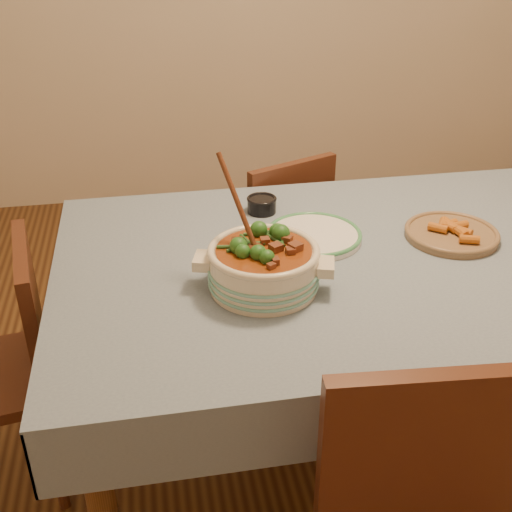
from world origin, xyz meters
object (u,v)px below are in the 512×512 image
at_px(fried_plate, 452,232).
at_px(chair_left, 6,361).
at_px(white_plate, 314,235).
at_px(condiment_bowl, 262,204).
at_px(chair_far, 277,237).
at_px(dining_table, 354,284).
at_px(stew_casserole, 263,263).

bearing_deg(fried_plate, chair_left, 178.85).
xyz_separation_m(white_plate, condiment_bowl, (-0.12, 0.21, 0.02)).
xyz_separation_m(fried_plate, chair_far, (-0.38, 0.66, -0.32)).
bearing_deg(white_plate, chair_far, 88.12).
height_order(chair_far, chair_left, chair_left).
height_order(fried_plate, chair_left, chair_left).
xyz_separation_m(white_plate, fried_plate, (0.40, -0.06, 0.01)).
distance_m(dining_table, condiment_bowl, 0.41).
xyz_separation_m(stew_casserole, white_plate, (0.20, 0.24, -0.06)).
relative_size(chair_far, chair_left, 0.98).
height_order(dining_table, chair_left, chair_left).
bearing_deg(chair_left, stew_casserole, 65.33).
bearing_deg(dining_table, chair_far, 95.89).
height_order(condiment_bowl, chair_far, condiment_bowl).
bearing_deg(white_plate, stew_casserole, -129.60).
height_order(condiment_bowl, fried_plate, condiment_bowl).
distance_m(white_plate, fried_plate, 0.41).
height_order(white_plate, fried_plate, fried_plate).
bearing_deg(white_plate, chair_left, -177.65).
bearing_deg(white_plate, condiment_bowl, 118.58).
bearing_deg(dining_table, stew_casserole, -158.30).
bearing_deg(chair_left, dining_table, 76.05).
distance_m(chair_far, chair_left, 1.13).
distance_m(white_plate, chair_left, 0.97).
distance_m(stew_casserole, condiment_bowl, 0.46).
bearing_deg(dining_table, condiment_bowl, 122.06).
bearing_deg(stew_casserole, chair_far, 75.49).
xyz_separation_m(condiment_bowl, chair_far, (0.13, 0.39, -0.33)).
relative_size(fried_plate, chair_left, 0.39).
bearing_deg(stew_casserole, chair_left, 164.51).
xyz_separation_m(dining_table, chair_left, (-1.01, 0.08, -0.20)).
height_order(stew_casserole, chair_left, stew_casserole).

